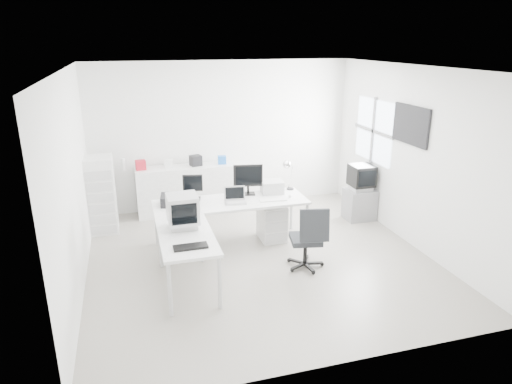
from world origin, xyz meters
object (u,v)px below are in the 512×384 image
object	(u,v)px
tv_cabinet	(359,204)
filing_cabinet	(101,195)
drawer_pedestal	(272,222)
office_chair	(306,236)
laser_printer	(272,187)
main_desk	(231,223)
side_desk	(188,261)
crt_tv	(361,178)
sideboard	(186,190)
lcd_monitor_large	(248,180)
crt_monitor	(183,211)
lcd_monitor_small	(193,188)
inkjet_printer	(175,200)
laptop	(235,196)

from	to	relation	value
tv_cabinet	filing_cabinet	distance (m)	4.57
drawer_pedestal	office_chair	size ratio (longest dim) A/B	0.62
office_chair	laser_printer	bearing A→B (deg)	106.65
main_desk	side_desk	size ratio (longest dim) A/B	1.71
drawer_pedestal	filing_cabinet	world-z (taller)	filing_cabinet
filing_cabinet	crt_tv	bearing A→B (deg)	-9.21
main_desk	sideboard	size ratio (longest dim) A/B	1.31
lcd_monitor_large	office_chair	world-z (taller)	lcd_monitor_large
main_desk	sideboard	xyz separation A→B (m)	(-0.48, 1.65, 0.08)
laser_printer	office_chair	size ratio (longest dim) A/B	0.37
office_chair	sideboard	bearing A→B (deg)	128.23
side_desk	crt_monitor	xyz separation A→B (m)	(0.00, 0.25, 0.62)
lcd_monitor_small	tv_cabinet	xyz separation A→B (m)	(3.07, 0.20, -0.66)
filing_cabinet	inkjet_printer	bearing A→B (deg)	-43.85
laptop	drawer_pedestal	bearing A→B (deg)	20.47
side_desk	laptop	distance (m)	1.43
lcd_monitor_small	crt_tv	world-z (taller)	lcd_monitor_small
main_desk	sideboard	bearing A→B (deg)	106.30
lcd_monitor_small	crt_monitor	xyz separation A→B (m)	(-0.30, -1.10, 0.05)
inkjet_printer	crt_tv	size ratio (longest dim) A/B	0.86
office_chair	lcd_monitor_small	bearing A→B (deg)	149.56
inkjet_printer	lcd_monitor_large	world-z (taller)	lcd_monitor_large
office_chair	sideboard	xyz separation A→B (m)	(-1.34, 2.67, -0.03)
main_desk	filing_cabinet	bearing A→B (deg)	149.10
office_chair	crt_tv	size ratio (longest dim) A/B	1.93
drawer_pedestal	lcd_monitor_small	size ratio (longest dim) A/B	1.54
lcd_monitor_small	drawer_pedestal	bearing A→B (deg)	2.79
main_desk	laser_printer	world-z (taller)	laser_printer
sideboard	drawer_pedestal	bearing A→B (deg)	-53.56
office_chair	crt_tv	distance (m)	2.24
main_desk	office_chair	bearing A→B (deg)	-49.77
inkjet_printer	filing_cabinet	bearing A→B (deg)	144.23
laser_printer	sideboard	world-z (taller)	laser_printer
crt_tv	tv_cabinet	bearing A→B (deg)	0.00
filing_cabinet	main_desk	bearing A→B (deg)	-30.90
office_chair	tv_cabinet	distance (m)	2.23
inkjet_printer	crt_tv	bearing A→B (deg)	14.08
sideboard	crt_tv	bearing A→B (deg)	-21.73
laser_printer	filing_cabinet	size ratio (longest dim) A/B	0.27
laser_printer	crt_monitor	bearing A→B (deg)	-140.77
side_desk	crt_tv	world-z (taller)	crt_tv
sideboard	filing_cabinet	distance (m)	1.58
side_desk	sideboard	world-z (taller)	sideboard
lcd_monitor_small	tv_cabinet	size ratio (longest dim) A/B	0.69
main_desk	office_chair	size ratio (longest dim) A/B	2.48
tv_cabinet	crt_tv	distance (m)	0.51
lcd_monitor_large	tv_cabinet	world-z (taller)	lcd_monitor_large
crt_tv	office_chair	bearing A→B (deg)	-138.40
side_desk	laser_printer	xyz separation A→B (m)	(1.60, 1.32, 0.48)
inkjet_printer	office_chair	xyz separation A→B (m)	(1.71, -1.12, -0.34)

